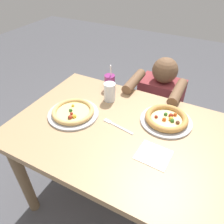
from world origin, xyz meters
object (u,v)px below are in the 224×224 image
object	(u,v)px
pizza_near	(73,112)
pizza_far	(166,119)
fork	(117,126)
diner_seated	(158,110)
drink_cup_colored	(110,82)
water_cup_clear	(110,92)

from	to	relation	value
pizza_near	pizza_far	size ratio (longest dim) A/B	1.02
fork	diner_seated	bearing A→B (deg)	84.22
pizza_far	drink_cup_colored	bearing A→B (deg)	160.26
fork	pizza_near	bearing A→B (deg)	-173.88
water_cup_clear	drink_cup_colored	bearing A→B (deg)	118.13
drink_cup_colored	water_cup_clear	size ratio (longest dim) A/B	1.53
fork	drink_cup_colored	bearing A→B (deg)	123.90
pizza_far	drink_cup_colored	world-z (taller)	drink_cup_colored
pizza_far	diner_seated	distance (m)	0.64
pizza_near	fork	distance (m)	0.28
water_cup_clear	diner_seated	xyz separation A→B (m)	(0.23, 0.47, -0.39)
drink_cup_colored	water_cup_clear	world-z (taller)	drink_cup_colored
pizza_far	water_cup_clear	bearing A→B (deg)	173.74
pizza_far	water_cup_clear	world-z (taller)	water_cup_clear
pizza_near	water_cup_clear	world-z (taller)	water_cup_clear
pizza_near	drink_cup_colored	bearing A→B (deg)	81.16
water_cup_clear	fork	bearing A→B (deg)	-53.08
pizza_near	fork	bearing A→B (deg)	6.12
pizza_near	drink_cup_colored	size ratio (longest dim) A/B	1.61
pizza_far	fork	size ratio (longest dim) A/B	1.48
drink_cup_colored	fork	bearing A→B (deg)	-56.10
pizza_far	diner_seated	size ratio (longest dim) A/B	0.33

